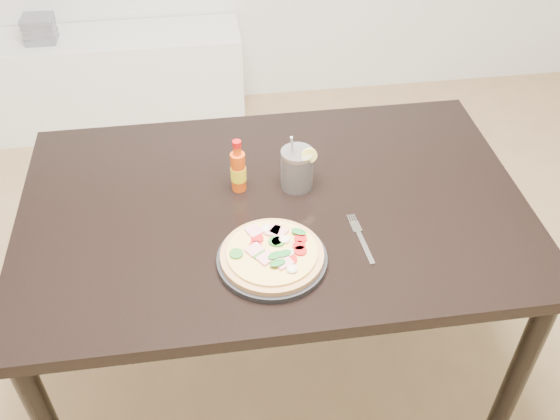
{
  "coord_description": "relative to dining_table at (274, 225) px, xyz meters",
  "views": [
    {
      "loc": [
        -0.31,
        -0.87,
        1.88
      ],
      "look_at": [
        -0.14,
        0.3,
        0.83
      ],
      "focal_mm": 40.0,
      "sensor_mm": 36.0,
      "label": 1
    }
  ],
  "objects": [
    {
      "name": "media_console",
      "position": [
        -0.66,
        1.65,
        -0.42
      ],
      "size": [
        1.4,
        0.34,
        0.5
      ],
      "primitive_type": "cube",
      "color": "white",
      "rests_on": "ground"
    },
    {
      "name": "fork",
      "position": [
        0.2,
        -0.17,
        0.09
      ],
      "size": [
        0.03,
        0.19,
        0.0
      ],
      "rotation": [
        0.0,
        0.0,
        0.07
      ],
      "color": "silver",
      "rests_on": "dining_table"
    },
    {
      "name": "dining_table",
      "position": [
        0.0,
        0.0,
        0.0
      ],
      "size": [
        1.4,
        0.9,
        0.75
      ],
      "color": "black",
      "rests_on": "ground"
    },
    {
      "name": "hot_sauce_bottle",
      "position": [
        -0.09,
        0.08,
        0.15
      ],
      "size": [
        0.05,
        0.05,
        0.16
      ],
      "rotation": [
        0.0,
        0.0,
        -0.41
      ],
      "color": "#DA470C",
      "rests_on": "dining_table"
    },
    {
      "name": "cd_stack",
      "position": [
        -0.91,
        1.63,
        -0.1
      ],
      "size": [
        0.14,
        0.12,
        0.13
      ],
      "color": "slate",
      "rests_on": "media_console"
    },
    {
      "name": "pizza",
      "position": [
        -0.03,
        -0.22,
        0.11
      ],
      "size": [
        0.26,
        0.26,
        0.03
      ],
      "color": "tan",
      "rests_on": "plate"
    },
    {
      "name": "plate",
      "position": [
        -0.03,
        -0.22,
        0.09
      ],
      "size": [
        0.28,
        0.28,
        0.02
      ],
      "primitive_type": "cylinder",
      "color": "black",
      "rests_on": "dining_table"
    },
    {
      "name": "cola_cup",
      "position": [
        0.07,
        0.07,
        0.14
      ],
      "size": [
        0.1,
        0.09,
        0.18
      ],
      "rotation": [
        0.0,
        0.0,
        -0.04
      ],
      "color": "black",
      "rests_on": "dining_table"
    }
  ]
}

